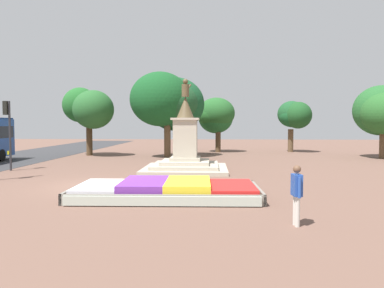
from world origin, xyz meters
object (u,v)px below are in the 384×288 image
(flower_planter, at_px, (166,190))
(statue_monument, at_px, (185,152))
(traffic_light_mid_block, at_px, (8,123))
(pedestrian_near_planter, at_px, (297,191))

(flower_planter, distance_m, statue_monument, 8.03)
(flower_planter, height_order, traffic_light_mid_block, traffic_light_mid_block)
(statue_monument, xyz_separation_m, traffic_light_mid_block, (-10.28, -0.61, 1.71))
(pedestrian_near_planter, bearing_deg, statue_monument, 108.00)
(traffic_light_mid_block, height_order, pedestrian_near_planter, traffic_light_mid_block)
(traffic_light_mid_block, bearing_deg, statue_monument, 3.40)
(traffic_light_mid_block, distance_m, pedestrian_near_planter, 17.99)
(flower_planter, xyz_separation_m, statue_monument, (0.17, 7.99, 0.79))
(statue_monument, bearing_deg, pedestrian_near_planter, -72.00)
(flower_planter, relative_size, pedestrian_near_planter, 4.27)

